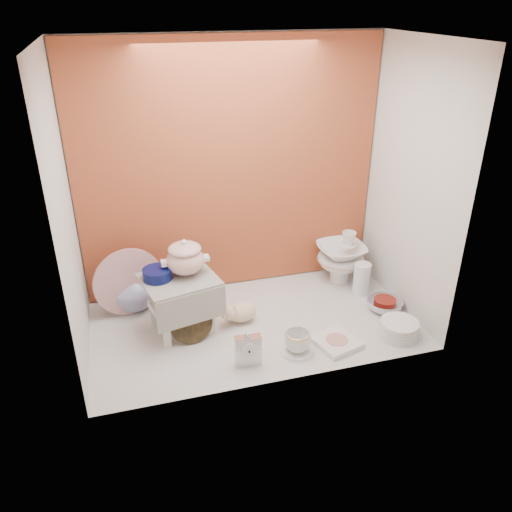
{
  "coord_description": "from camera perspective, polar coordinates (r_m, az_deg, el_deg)",
  "views": [
    {
      "loc": [
        -0.65,
        -2.34,
        1.67
      ],
      "look_at": [
        0.02,
        0.02,
        0.42
      ],
      "focal_mm": 36.12,
      "sensor_mm": 36.0,
      "label": 1
    }
  ],
  "objects": [
    {
      "name": "crystal_bowl",
      "position": [
        3.14,
        14.04,
        -5.28
      ],
      "size": [
        0.25,
        0.25,
        0.07
      ],
      "primitive_type": "imported",
      "rotation": [
        0.0,
        0.0,
        0.19
      ],
      "color": "silver",
      "rests_on": "ground"
    },
    {
      "name": "blue_white_vase",
      "position": [
        3.11,
        -13.5,
        -3.46
      ],
      "size": [
        0.27,
        0.27,
        0.27
      ],
      "primitive_type": "imported",
      "rotation": [
        0.0,
        0.0,
        -0.07
      ],
      "color": "white",
      "rests_on": "ground"
    },
    {
      "name": "mantel_clock",
      "position": [
        2.6,
        -0.89,
        -10.28
      ],
      "size": [
        0.13,
        0.05,
        0.19
      ],
      "primitive_type": "cube",
      "rotation": [
        0.0,
        0.0,
        -0.06
      ],
      "color": "silver",
      "rests_on": "ground"
    },
    {
      "name": "lacquer_tray",
      "position": [
        2.78,
        -7.23,
        -7.3
      ],
      "size": [
        0.25,
        0.12,
        0.23
      ],
      "primitive_type": null,
      "rotation": [
        0.0,
        0.0,
        0.11
      ],
      "color": "black",
      "rests_on": "ground"
    },
    {
      "name": "niche_shell",
      "position": [
        2.7,
        -1.36,
        11.12
      ],
      "size": [
        1.86,
        1.03,
        1.53
      ],
      "color": "#A8412A",
      "rests_on": "ground"
    },
    {
      "name": "step_stool",
      "position": [
        2.85,
        -8.32,
        -5.29
      ],
      "size": [
        0.45,
        0.41,
        0.32
      ],
      "primitive_type": null,
      "rotation": [
        0.0,
        0.0,
        0.22
      ],
      "color": "silver",
      "rests_on": "ground"
    },
    {
      "name": "soup_tureen",
      "position": [
        2.75,
        -7.86,
        -0.1
      ],
      "size": [
        0.28,
        0.28,
        0.21
      ],
      "primitive_type": null,
      "rotation": [
        0.0,
        0.0,
        0.13
      ],
      "color": "white",
      "rests_on": "step_stool"
    },
    {
      "name": "porcelain_tower",
      "position": [
        3.33,
        9.37,
        -0.08
      ],
      "size": [
        0.36,
        0.36,
        0.34
      ],
      "primitive_type": null,
      "rotation": [
        0.0,
        0.0,
        0.23
      ],
      "color": "white",
      "rests_on": "ground"
    },
    {
      "name": "cobalt_bowl",
      "position": [
        2.77,
        -10.88,
        -1.97
      ],
      "size": [
        0.19,
        0.19,
        0.06
      ],
      "primitive_type": "cylinder",
      "rotation": [
        0.0,
        0.0,
        0.22
      ],
      "color": "#090F45",
      "rests_on": "step_stool"
    },
    {
      "name": "ground",
      "position": [
        2.95,
        -0.27,
        -7.51
      ],
      "size": [
        1.8,
        1.8,
        0.0
      ],
      "primitive_type": "plane",
      "color": "silver",
      "rests_on": "ground"
    },
    {
      "name": "lattice_dish",
      "position": [
        2.81,
        8.92,
        -9.4
      ],
      "size": [
        0.26,
        0.26,
        0.03
      ],
      "primitive_type": "cube",
      "rotation": [
        0.0,
        0.0,
        0.28
      ],
      "color": "white",
      "rests_on": "ground"
    },
    {
      "name": "clear_glass_vase",
      "position": [
        3.24,
        11.61,
        -2.5
      ],
      "size": [
        0.12,
        0.12,
        0.21
      ],
      "primitive_type": "cylinder",
      "rotation": [
        0.0,
        0.0,
        0.13
      ],
      "color": "silver",
      "rests_on": "ground"
    },
    {
      "name": "gold_rim_teacup",
      "position": [
        2.71,
        4.6,
        -9.39
      ],
      "size": [
        0.16,
        0.16,
        0.11
      ],
      "primitive_type": "imported",
      "rotation": [
        0.0,
        0.0,
        0.23
      ],
      "color": "white",
      "rests_on": "teacup_saucer"
    },
    {
      "name": "plush_pig",
      "position": [
        2.93,
        -1.63,
        -6.17
      ],
      "size": [
        0.22,
        0.15,
        0.13
      ],
      "primitive_type": "ellipsoid",
      "rotation": [
        0.0,
        0.0,
        0.01
      ],
      "color": "beige",
      "rests_on": "ground"
    },
    {
      "name": "dinner_plate_stack",
      "position": [
        2.93,
        15.54,
        -7.75
      ],
      "size": [
        0.29,
        0.29,
        0.09
      ],
      "primitive_type": "cylinder",
      "rotation": [
        0.0,
        0.0,
        -0.37
      ],
      "color": "white",
      "rests_on": "ground"
    },
    {
      "name": "floral_platter",
      "position": [
        3.03,
        -13.9,
        -2.82
      ],
      "size": [
        0.41,
        0.13,
        0.41
      ],
      "primitive_type": null,
      "rotation": [
        0.0,
        0.0,
        0.2
      ],
      "color": "silver",
      "rests_on": "ground"
    },
    {
      "name": "teacup_saucer",
      "position": [
        2.75,
        4.55,
        -10.4
      ],
      "size": [
        0.18,
        0.18,
        0.01
      ],
      "primitive_type": "cylinder",
      "rotation": [
        0.0,
        0.0,
        0.08
      ],
      "color": "white",
      "rests_on": "ground"
    }
  ]
}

